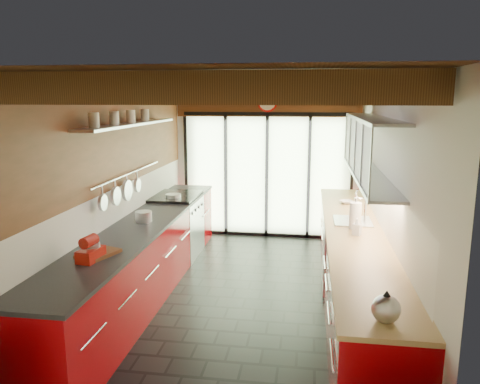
{
  "coord_description": "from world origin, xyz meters",
  "views": [
    {
      "loc": [
        0.73,
        -5.32,
        2.42
      ],
      "look_at": [
        -0.13,
        0.4,
        1.25
      ],
      "focal_mm": 35.0,
      "sensor_mm": 36.0,
      "label": 1
    }
  ],
  "objects_px": {
    "soap_bottle": "(357,227)",
    "bowl": "(346,202)",
    "paper_towel": "(355,216)",
    "kettle": "(386,307)",
    "stand_mixer": "(91,250)"
  },
  "relations": [
    {
      "from": "paper_towel",
      "to": "bowl",
      "type": "bearing_deg",
      "value": 90.0
    },
    {
      "from": "stand_mixer",
      "to": "kettle",
      "type": "bearing_deg",
      "value": -18.56
    },
    {
      "from": "kettle",
      "to": "paper_towel",
      "type": "height_order",
      "value": "paper_towel"
    },
    {
      "from": "paper_towel",
      "to": "soap_bottle",
      "type": "bearing_deg",
      "value": -90.0
    },
    {
      "from": "bowl",
      "to": "soap_bottle",
      "type": "bearing_deg",
      "value": -90.0
    },
    {
      "from": "stand_mixer",
      "to": "bowl",
      "type": "height_order",
      "value": "stand_mixer"
    },
    {
      "from": "paper_towel",
      "to": "kettle",
      "type": "bearing_deg",
      "value": -90.0
    },
    {
      "from": "bowl",
      "to": "kettle",
      "type": "bearing_deg",
      "value": -90.0
    },
    {
      "from": "kettle",
      "to": "bowl",
      "type": "distance_m",
      "value": 3.66
    },
    {
      "from": "kettle",
      "to": "soap_bottle",
      "type": "height_order",
      "value": "kettle"
    },
    {
      "from": "stand_mixer",
      "to": "soap_bottle",
      "type": "bearing_deg",
      "value": 25.52
    },
    {
      "from": "kettle",
      "to": "bowl",
      "type": "xyz_separation_m",
      "value": [
        0.0,
        3.66,
        -0.08
      ]
    },
    {
      "from": "paper_towel",
      "to": "bowl",
      "type": "distance_m",
      "value": 1.35
    },
    {
      "from": "soap_bottle",
      "to": "bowl",
      "type": "relative_size",
      "value": 1.03
    },
    {
      "from": "paper_towel",
      "to": "bowl",
      "type": "relative_size",
      "value": 2.0
    }
  ]
}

